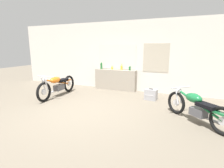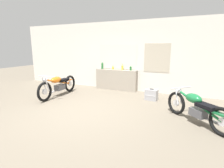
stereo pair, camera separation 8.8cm
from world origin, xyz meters
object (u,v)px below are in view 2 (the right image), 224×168
Objects in this scene: bottle_leftmost at (102,66)px; bottle_center at (122,67)px; motorcycle_orange at (58,85)px; bottle_left_center at (113,68)px; hard_case_silver at (151,95)px; bottle_right_center at (131,68)px; motorcycle_green at (196,108)px.

bottle_center is (0.91, 0.04, -0.04)m from bottle_leftmost.
bottle_leftmost is at bearing 63.27° from motorcycle_orange.
bottle_left_center is 2.17m from hard_case_silver.
bottle_center is 0.55× the size of hard_case_silver.
bottle_right_center is 0.14× the size of motorcycle_green.
bottle_left_center is 0.67× the size of bottle_center.
bottle_left_center is (0.50, 0.01, -0.07)m from bottle_leftmost.
bottle_left_center is 2.32m from motorcycle_orange.
bottle_left_center is 0.78m from bottle_right_center.
hard_case_silver is at bearing -25.91° from bottle_left_center.
bottle_left_center is 0.08× the size of motorcycle_orange.
bottle_left_center is at bearing 52.15° from motorcycle_orange.
bottle_center is (0.41, 0.03, 0.03)m from bottle_left_center.
bottle_leftmost is 0.91m from bottle_center.
hard_case_silver is (1.05, -0.89, -0.76)m from bottle_right_center.
motorcycle_orange is at bearing -127.85° from bottle_left_center.
bottle_right_center is at bearing 0.22° from bottle_left_center.
bottle_right_center reaches higher than motorcycle_green.
bottle_left_center is 0.42m from bottle_center.
bottle_center is at bearing 139.42° from motorcycle_green.
bottle_leftmost is 0.22× the size of motorcycle_green.
bottle_leftmost is 1.99× the size of bottle_left_center.
motorcycle_green is (2.40, -2.34, -0.56)m from bottle_right_center.
hard_case_silver is (-1.34, 1.44, -0.20)m from motorcycle_green.
bottle_leftmost is 0.74× the size of hard_case_silver.
bottle_leftmost is at bearing 147.67° from motorcycle_green.
motorcycle_orange is 4.59m from motorcycle_green.
motorcycle_orange is (-1.80, -1.82, -0.55)m from bottle_center.
bottle_left_center reaches higher than hard_case_silver.
hard_case_silver is (1.42, -0.92, -0.77)m from bottle_center.
hard_case_silver is at bearing 132.87° from motorcycle_green.
bottle_left_center is 0.37× the size of hard_case_silver.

